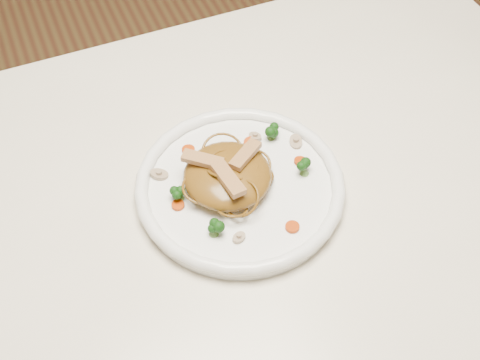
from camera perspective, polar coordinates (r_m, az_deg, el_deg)
name	(u,v)px	position (r m, az deg, el deg)	size (l,w,h in m)	color
table	(238,226)	(1.03, -0.15, -4.15)	(1.20, 0.80, 0.75)	white
plate	(240,189)	(0.94, 0.00, -0.84)	(0.30, 0.30, 0.02)	white
noodle_mound	(227,175)	(0.92, -1.14, 0.41)	(0.13, 0.13, 0.04)	brown
chicken_a	(245,155)	(0.91, 0.48, 2.28)	(0.06, 0.02, 0.01)	tan
chicken_b	(203,160)	(0.91, -3.37, 1.83)	(0.06, 0.02, 0.01)	tan
chicken_c	(228,178)	(0.88, -1.09, 0.14)	(0.07, 0.02, 0.01)	tan
broccoli_0	(271,132)	(0.98, 2.83, 4.32)	(0.02, 0.02, 0.03)	#0E410D
broccoli_1	(179,191)	(0.91, -5.50, -1.02)	(0.03, 0.03, 0.03)	#0E410D
broccoli_2	(214,228)	(0.87, -2.38, -4.35)	(0.02, 0.02, 0.03)	#0E410D
broccoli_3	(305,167)	(0.94, 5.85, 1.17)	(0.03, 0.03, 0.03)	#0E410D
carrot_0	(251,143)	(0.98, 0.96, 3.33)	(0.02, 0.02, 0.01)	#B23206
carrot_1	(178,205)	(0.91, -5.57, -2.25)	(0.02, 0.02, 0.01)	#B23206
carrot_2	(300,161)	(0.96, 5.42, 1.70)	(0.02, 0.02, 0.01)	#B23206
carrot_3	(188,150)	(0.98, -4.64, 2.71)	(0.02, 0.02, 0.01)	#B23206
carrot_4	(292,227)	(0.89, 4.70, -4.20)	(0.02, 0.02, 0.01)	#B23206
mushroom_0	(239,238)	(0.87, -0.10, -5.17)	(0.02, 0.02, 0.01)	#BFB08F
mushroom_1	(296,142)	(0.99, 5.02, 3.42)	(0.03, 0.03, 0.01)	#BFB08F
mushroom_2	(159,174)	(0.95, -7.23, 0.50)	(0.03, 0.03, 0.01)	#BFB08F
mushroom_3	(255,137)	(0.99, 1.36, 3.87)	(0.02, 0.02, 0.01)	#BFB08F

